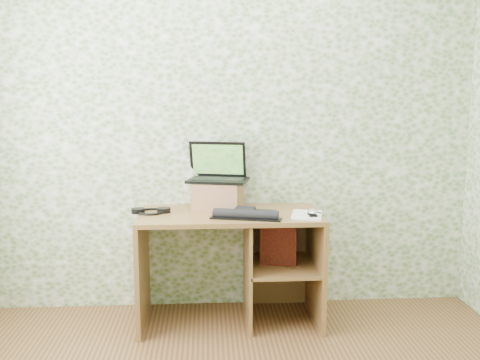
{
  "coord_description": "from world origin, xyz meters",
  "views": [
    {
      "loc": [
        -0.15,
        -2.02,
        1.53
      ],
      "look_at": [
        0.06,
        1.39,
        0.98
      ],
      "focal_mm": 40.0,
      "sensor_mm": 36.0,
      "label": 1
    }
  ],
  "objects": [
    {
      "name": "desk",
      "position": [
        0.08,
        1.47,
        0.48
      ],
      "size": [
        1.2,
        0.6,
        0.75
      ],
      "color": "brown",
      "rests_on": "floor"
    },
    {
      "name": "riser",
      "position": [
        -0.07,
        1.58,
        0.84
      ],
      "size": [
        0.37,
        0.33,
        0.19
      ],
      "primitive_type": "cube",
      "rotation": [
        0.0,
        0.0,
        -0.25
      ],
      "color": "#956A42",
      "rests_on": "desk"
    },
    {
      "name": "keyboard",
      "position": [
        0.09,
        1.32,
        0.77
      ],
      "size": [
        0.46,
        0.33,
        0.06
      ],
      "rotation": [
        0.0,
        0.0,
        -0.25
      ],
      "color": "black",
      "rests_on": "desk"
    },
    {
      "name": "headphones",
      "position": [
        -0.52,
        1.48,
        0.76
      ],
      "size": [
        0.26,
        0.19,
        0.03
      ],
      "rotation": [
        0.0,
        0.0,
        0.05
      ],
      "color": "black",
      "rests_on": "desk"
    },
    {
      "name": "mouse",
      "position": [
        0.52,
        1.27,
        0.78
      ],
      "size": [
        0.06,
        0.1,
        0.03
      ],
      "primitive_type": "ellipsoid",
      "rotation": [
        0.0,
        0.0,
        0.02
      ],
      "color": "silver",
      "rests_on": "notepad"
    },
    {
      "name": "wall_back",
      "position": [
        0.0,
        1.75,
        1.3
      ],
      "size": [
        3.5,
        0.0,
        3.5
      ],
      "primitive_type": "plane",
      "rotation": [
        1.57,
        0.0,
        0.0
      ],
      "color": "white",
      "rests_on": "ground"
    },
    {
      "name": "notepad",
      "position": [
        0.49,
        1.32,
        0.76
      ],
      "size": [
        0.25,
        0.31,
        0.01
      ],
      "primitive_type": "cube",
      "rotation": [
        0.0,
        0.0,
        -0.24
      ],
      "color": "silver",
      "rests_on": "desk"
    },
    {
      "name": "pen",
      "position": [
        0.56,
        1.39,
        0.77
      ],
      "size": [
        0.07,
        0.1,
        0.01
      ],
      "primitive_type": "cylinder",
      "rotation": [
        1.57,
        0.0,
        0.59
      ],
      "color": "black",
      "rests_on": "notepad"
    },
    {
      "name": "laptop",
      "position": [
        -0.07,
        1.63,
        1.0
      ],
      "size": [
        0.45,
        0.37,
        0.27
      ],
      "rotation": [
        0.0,
        0.0,
        -0.25
      ],
      "color": "black",
      "rests_on": "riser"
    },
    {
      "name": "red_box",
      "position": [
        0.33,
        1.44,
        0.54
      ],
      "size": [
        0.25,
        0.13,
        0.29
      ],
      "primitive_type": "cube",
      "rotation": [
        0.0,
        0.0,
        -0.24
      ],
      "color": "maroon",
      "rests_on": "desk"
    }
  ]
}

